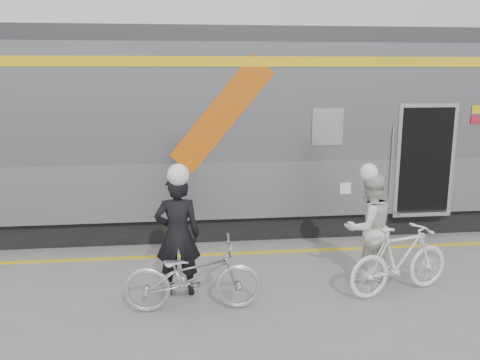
{
  "coord_description": "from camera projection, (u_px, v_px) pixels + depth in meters",
  "views": [
    {
      "loc": [
        -1.3,
        -6.62,
        3.27
      ],
      "look_at": [
        -0.33,
        1.6,
        1.5
      ],
      "focal_mm": 38.0,
      "sensor_mm": 36.0,
      "label": 1
    }
  ],
  "objects": [
    {
      "name": "man",
      "position": [
        178.0,
        235.0,
        7.46
      ],
      "size": [
        0.67,
        0.45,
        1.83
      ],
      "primitive_type": "imported",
      "rotation": [
        0.0,
        0.0,
        3.13
      ],
      "color": "black",
      "rests_on": "ground"
    },
    {
      "name": "ground",
      "position": [
        276.0,
        305.0,
        7.26
      ],
      "size": [
        90.0,
        90.0,
        0.0
      ],
      "primitive_type": "plane",
      "color": "slate",
      "rests_on": "ground"
    },
    {
      "name": "helmet_man",
      "position": [
        176.0,
        164.0,
        7.23
      ],
      "size": [
        0.32,
        0.32,
        0.32
      ],
      "primitive_type": "sphere",
      "color": "white",
      "rests_on": "man"
    },
    {
      "name": "woman",
      "position": [
        368.0,
        227.0,
        7.98
      ],
      "size": [
        0.99,
        0.86,
        1.74
      ],
      "primitive_type": "imported",
      "rotation": [
        0.0,
        0.0,
        3.42
      ],
      "color": "silver",
      "rests_on": "ground"
    },
    {
      "name": "bicycle_left",
      "position": [
        193.0,
        276.0,
        7.03
      ],
      "size": [
        1.93,
        0.69,
        1.01
      ],
      "primitive_type": "imported",
      "rotation": [
        0.0,
        0.0,
        1.56
      ],
      "color": "#B7B9C0",
      "rests_on": "ground"
    },
    {
      "name": "train",
      "position": [
        299.0,
        129.0,
        11.05
      ],
      "size": [
        24.0,
        3.17,
        4.1
      ],
      "color": "black",
      "rests_on": "ground"
    },
    {
      "name": "helmet_woman",
      "position": [
        372.0,
        164.0,
        7.77
      ],
      "size": [
        0.28,
        0.28,
        0.28
      ],
      "primitive_type": "sphere",
      "color": "white",
      "rests_on": "woman"
    },
    {
      "name": "bicycle_right",
      "position": [
        400.0,
        260.0,
        7.56
      ],
      "size": [
        1.82,
        0.95,
        1.06
      ],
      "primitive_type": "imported",
      "rotation": [
        0.0,
        0.0,
        1.85
      ],
      "color": "white",
      "rests_on": "ground"
    },
    {
      "name": "safety_strip",
      "position": [
        254.0,
        253.0,
        9.35
      ],
      "size": [
        24.0,
        0.12,
        0.01
      ],
      "primitive_type": "cube",
      "color": "gold",
      "rests_on": "ground"
    }
  ]
}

